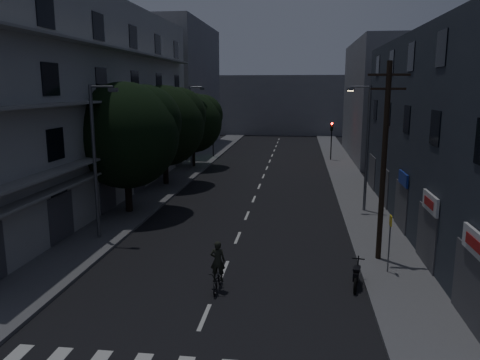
% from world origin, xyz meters
% --- Properties ---
extents(ground, '(160.00, 160.00, 0.00)m').
position_xyz_m(ground, '(0.00, 25.00, 0.00)').
color(ground, black).
rests_on(ground, ground).
extents(sidewalk_left, '(3.00, 90.00, 0.15)m').
position_xyz_m(sidewalk_left, '(-7.50, 25.00, 0.07)').
color(sidewalk_left, '#565659').
rests_on(sidewalk_left, ground).
extents(sidewalk_right, '(3.00, 90.00, 0.15)m').
position_xyz_m(sidewalk_right, '(7.50, 25.00, 0.07)').
color(sidewalk_right, '#565659').
rests_on(sidewalk_right, ground).
extents(lane_markings, '(0.15, 60.50, 0.01)m').
position_xyz_m(lane_markings, '(0.00, 31.25, 0.01)').
color(lane_markings, beige).
rests_on(lane_markings, ground).
extents(building_left, '(7.00, 36.00, 14.00)m').
position_xyz_m(building_left, '(-11.98, 18.00, 6.99)').
color(building_left, '#A4A39F').
rests_on(building_left, ground).
extents(building_right, '(6.19, 28.00, 11.00)m').
position_xyz_m(building_right, '(11.99, 14.00, 5.50)').
color(building_right, '#2A2F38').
rests_on(building_right, ground).
extents(building_far_left, '(6.00, 20.00, 16.00)m').
position_xyz_m(building_far_left, '(-12.00, 48.00, 8.00)').
color(building_far_left, slate).
rests_on(building_far_left, ground).
extents(building_far_right, '(6.00, 20.00, 13.00)m').
position_xyz_m(building_far_right, '(12.00, 42.00, 6.50)').
color(building_far_right, slate).
rests_on(building_far_right, ground).
extents(building_far_end, '(24.00, 8.00, 10.00)m').
position_xyz_m(building_far_end, '(0.00, 70.00, 5.00)').
color(building_far_end, slate).
rests_on(building_far_end, ground).
extents(tree_near, '(6.67, 6.67, 8.23)m').
position_xyz_m(tree_near, '(-7.55, 15.18, 5.30)').
color(tree_near, black).
rests_on(tree_near, sidewalk_left).
extents(tree_mid, '(6.55, 6.55, 8.06)m').
position_xyz_m(tree_mid, '(-7.68, 24.07, 5.18)').
color(tree_mid, black).
rests_on(tree_mid, sidewalk_left).
extents(tree_far, '(5.93, 5.93, 7.33)m').
position_xyz_m(tree_far, '(-7.41, 32.94, 4.74)').
color(tree_far, black).
rests_on(tree_far, sidewalk_left).
extents(traffic_signal_far_right, '(0.28, 0.37, 4.10)m').
position_xyz_m(traffic_signal_far_right, '(6.68, 39.00, 3.10)').
color(traffic_signal_far_right, black).
rests_on(traffic_signal_far_right, sidewalk_right).
extents(traffic_signal_far_left, '(0.28, 0.37, 4.10)m').
position_xyz_m(traffic_signal_far_left, '(-6.69, 39.85, 3.10)').
color(traffic_signal_far_left, black).
rests_on(traffic_signal_far_left, sidewalk_left).
extents(street_lamp_left_near, '(1.51, 0.25, 8.00)m').
position_xyz_m(street_lamp_left_near, '(-7.19, 9.74, 4.60)').
color(street_lamp_left_near, '#55575C').
rests_on(street_lamp_left_near, sidewalk_left).
extents(street_lamp_right, '(1.51, 0.25, 8.00)m').
position_xyz_m(street_lamp_right, '(7.37, 17.26, 4.60)').
color(street_lamp_right, '#595A61').
rests_on(street_lamp_right, sidewalk_right).
extents(street_lamp_left_far, '(1.51, 0.25, 8.00)m').
position_xyz_m(street_lamp_left_far, '(-7.20, 31.50, 4.60)').
color(street_lamp_left_far, '#595D61').
rests_on(street_lamp_left_far, sidewalk_left).
extents(utility_pole, '(1.80, 0.24, 9.00)m').
position_xyz_m(utility_pole, '(6.99, 8.39, 4.87)').
color(utility_pole, black).
rests_on(utility_pole, sidewalk_right).
extents(bus_stop_sign, '(0.06, 0.35, 2.52)m').
position_xyz_m(bus_stop_sign, '(7.13, 6.75, 1.89)').
color(bus_stop_sign, '#595B60').
rests_on(bus_stop_sign, sidewalk_right).
extents(motorcycle, '(0.60, 1.79, 1.16)m').
position_xyz_m(motorcycle, '(5.64, 5.31, 0.46)').
color(motorcycle, black).
rests_on(motorcycle, ground).
extents(cyclist, '(0.60, 1.64, 2.07)m').
position_xyz_m(cyclist, '(0.09, 4.28, 0.70)').
color(cyclist, black).
rests_on(cyclist, ground).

